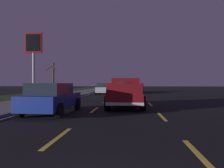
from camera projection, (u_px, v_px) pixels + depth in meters
name	position (u px, v px, depth m)	size (l,w,h in m)	color
ground	(128.00, 95.00, 28.62)	(144.00, 144.00, 0.00)	black
sidewalk_shoulder	(73.00, 94.00, 29.23)	(108.00, 4.00, 0.12)	slate
grass_verge	(38.00, 94.00, 29.65)	(108.00, 6.00, 0.01)	#1E3819
lane_markings	(107.00, 93.00, 31.83)	(108.00, 7.04, 0.01)	yellow
pickup_truck	(125.00, 92.00, 13.83)	(5.43, 2.29, 1.87)	maroon
sedan_blue	(52.00, 98.00, 10.83)	(4.44, 2.09, 1.54)	navy
sedan_silver	(104.00, 89.00, 29.51)	(4.41, 2.04, 1.54)	#B2B5BA
sedan_red	(128.00, 88.00, 35.36)	(4.41, 2.04, 1.54)	maroon
gas_price_sign	(33.00, 49.00, 23.35)	(0.27, 1.90, 7.05)	#99999E
bare_tree_far	(53.00, 77.00, 32.99)	(1.01, 2.18, 4.68)	#423323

